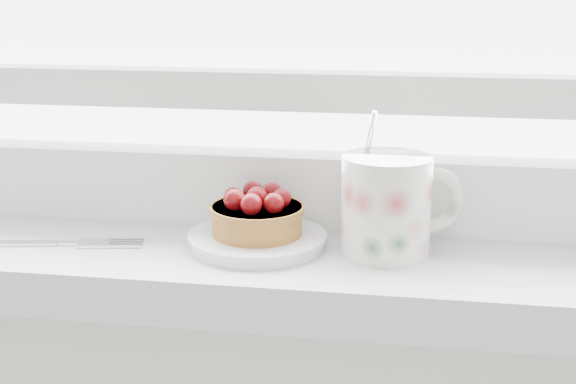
% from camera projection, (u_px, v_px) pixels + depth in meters
% --- Properties ---
extents(saucer, '(0.12, 0.12, 0.01)m').
position_uv_depth(saucer, '(257.00, 240.00, 0.71)').
color(saucer, silver).
rests_on(saucer, windowsill).
extents(raspberry_tart, '(0.08, 0.08, 0.04)m').
position_uv_depth(raspberry_tart, '(257.00, 214.00, 0.71)').
color(raspberry_tart, brown).
rests_on(raspberry_tart, saucer).
extents(floral_mug, '(0.12, 0.10, 0.12)m').
position_uv_depth(floral_mug, '(389.00, 203.00, 0.69)').
color(floral_mug, silver).
rests_on(floral_mug, windowsill).
extents(fork, '(0.18, 0.05, 0.00)m').
position_uv_depth(fork, '(41.00, 243.00, 0.72)').
color(fork, silver).
rests_on(fork, windowsill).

